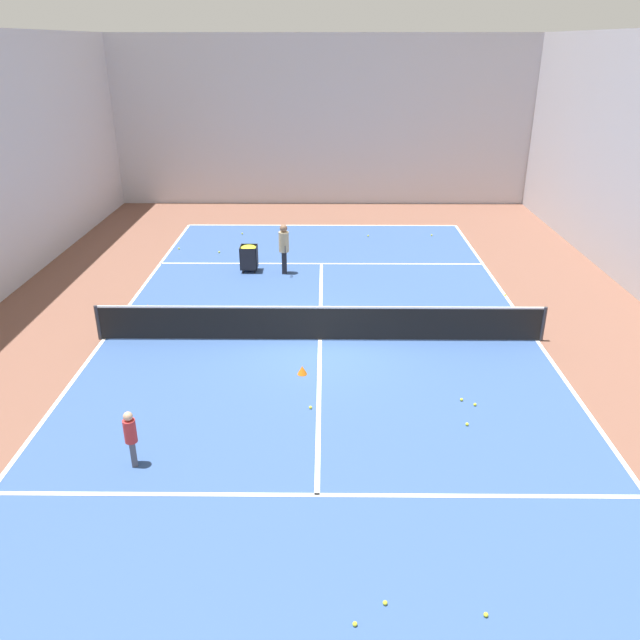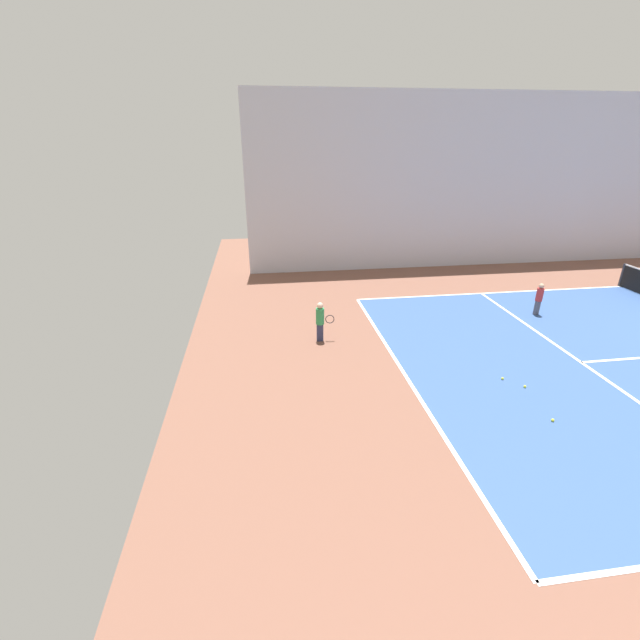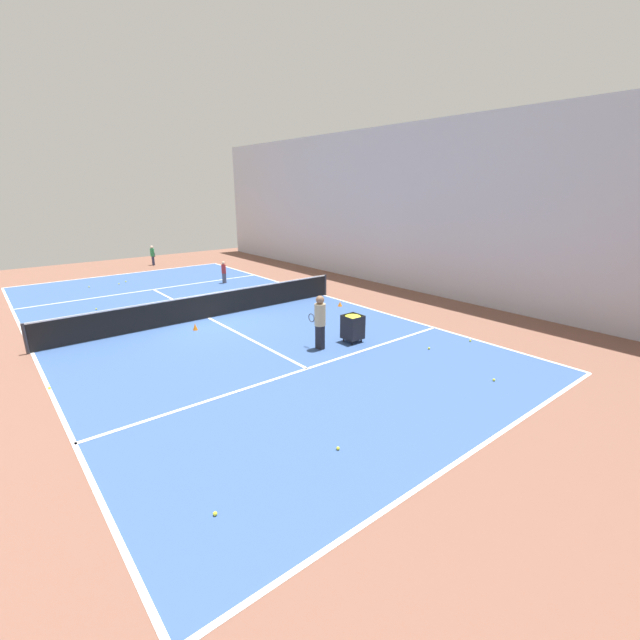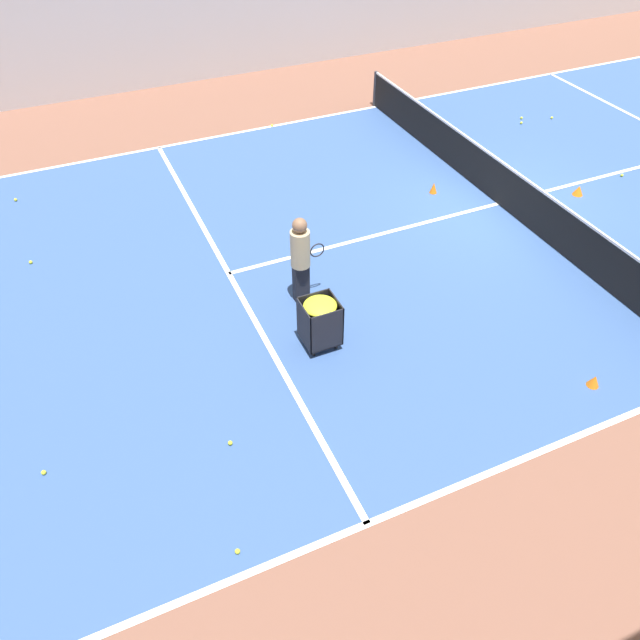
# 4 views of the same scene
# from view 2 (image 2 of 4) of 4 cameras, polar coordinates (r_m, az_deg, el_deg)

# --- Properties ---
(line_baseline_near) EXTENTS (11.78, 0.10, 0.00)m
(line_baseline_near) POSITION_cam_2_polar(r_m,az_deg,el_deg) (11.84, 11.32, -7.26)
(line_baseline_near) COLOR white
(line_baseline_near) RESTS_ON ground
(line_sideline_left) EXTENTS (0.10, 23.13, 0.00)m
(line_sideline_left) POSITION_cam_2_polar(r_m,az_deg,el_deg) (22.50, 35.16, 3.68)
(line_sideline_left) COLOR white
(line_sideline_left) RESTS_ON ground
(line_service_near) EXTENTS (11.78, 0.10, 0.00)m
(line_service_near) POSITION_cam_2_polar(r_m,az_deg,el_deg) (14.34, 31.47, -4.84)
(line_service_near) COLOR white
(line_service_near) RESTS_ON ground
(hall_enclosure_left) EXTENTS (0.15, 31.58, 7.80)m
(hall_enclosure_left) POSITION_cam_2_polar(r_m,az_deg,el_deg) (24.92, 30.95, 15.48)
(hall_enclosure_left) COLOR silver
(hall_enclosure_left) RESTS_ON ground
(player_near_baseline) EXTENTS (0.28, 0.59, 1.28)m
(player_near_baseline) POSITION_cam_2_polar(r_m,az_deg,el_deg) (13.21, 0.04, 0.12)
(player_near_baseline) COLOR #2D3351
(player_near_baseline) RESTS_ON ground
(child_midcourt) EXTENTS (0.30, 0.30, 1.18)m
(child_midcourt) POSITION_cam_2_polar(r_m,az_deg,el_deg) (17.13, 27.19, 2.76)
(child_midcourt) COLOR #4C4C56
(child_midcourt) RESTS_ON ground
(tennis_ball_5) EXTENTS (0.07, 0.07, 0.07)m
(tennis_ball_5) POSITION_cam_2_polar(r_m,az_deg,el_deg) (12.27, 25.66, -7.99)
(tennis_ball_5) COLOR yellow
(tennis_ball_5) RESTS_ON ground
(tennis_ball_6) EXTENTS (0.07, 0.07, 0.07)m
(tennis_ball_6) POSITION_cam_2_polar(r_m,az_deg,el_deg) (11.23, 28.62, -11.64)
(tennis_ball_6) COLOR yellow
(tennis_ball_6) RESTS_ON ground
(tennis_ball_12) EXTENTS (0.07, 0.07, 0.07)m
(tennis_ball_12) POSITION_cam_2_polar(r_m,az_deg,el_deg) (12.40, 23.16, -7.17)
(tennis_ball_12) COLOR yellow
(tennis_ball_12) RESTS_ON ground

